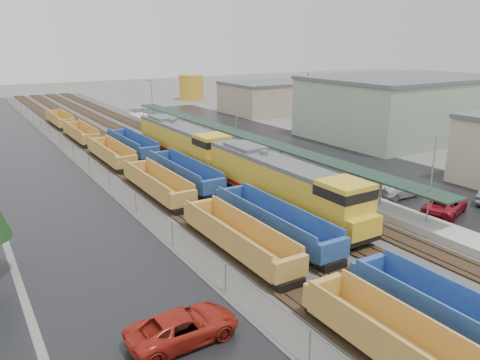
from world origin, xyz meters
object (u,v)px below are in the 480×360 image
at_px(parked_car_east_c, 400,190).
at_px(storage_tank, 191,87).
at_px(locomotive_lead, 283,184).
at_px(well_string_blue, 274,223).
at_px(locomotive_trail, 183,142).
at_px(parked_car_west_c, 183,327).
at_px(well_string_yellow, 157,185).
at_px(parked_car_east_b, 445,205).

bearing_deg(parked_car_east_c, storage_tank, -10.21).
relative_size(locomotive_lead, parked_car_east_c, 4.16).
height_order(well_string_blue, storage_tank, storage_tank).
bearing_deg(locomotive_lead, storage_tank, 69.52).
bearing_deg(locomotive_trail, well_string_blue, -99.00).
bearing_deg(well_string_blue, storage_tank, 68.09).
relative_size(well_string_blue, parked_car_west_c, 13.69).
height_order(locomotive_lead, locomotive_trail, same).
bearing_deg(parked_car_west_c, parked_car_east_c, -72.31).
bearing_deg(well_string_yellow, parked_car_east_c, -32.11).
distance_m(locomotive_lead, parked_car_east_c, 12.83).
relative_size(storage_tank, parked_car_west_c, 1.07).
bearing_deg(locomotive_trail, parked_car_west_c, -115.10).
xyz_separation_m(locomotive_lead, storage_tank, (29.66, 79.41, 0.55)).
relative_size(locomotive_trail, storage_tank, 3.46).
xyz_separation_m(locomotive_lead, well_string_yellow, (-8.00, 10.00, -1.47)).
bearing_deg(locomotive_lead, well_string_yellow, 128.66).
height_order(locomotive_lead, well_string_blue, locomotive_lead).
xyz_separation_m(storage_tank, parked_car_east_c, (-17.27, -82.21, -2.40)).
distance_m(locomotive_lead, well_string_yellow, 12.89).
height_order(locomotive_trail, parked_car_east_b, locomotive_trail).
relative_size(locomotive_lead, storage_tank, 3.46).
xyz_separation_m(well_string_blue, parked_car_west_c, (-11.79, -8.45, -0.35)).
xyz_separation_m(well_string_blue, parked_car_east_b, (16.02, -3.91, -0.35)).
bearing_deg(well_string_blue, parked_car_east_c, 5.11).
bearing_deg(storage_tank, parked_car_west_c, -116.26).
bearing_deg(locomotive_lead, parked_car_east_c, -12.71).
height_order(locomotive_lead, parked_car_east_c, locomotive_lead).
bearing_deg(well_string_blue, well_string_yellow, 105.67).
distance_m(well_string_yellow, parked_car_east_c, 24.07).
height_order(parked_car_west_c, parked_car_east_c, parked_car_west_c).
height_order(locomotive_lead, parked_car_west_c, locomotive_lead).
height_order(well_string_blue, parked_car_east_b, well_string_blue).
bearing_deg(locomotive_lead, parked_car_west_c, -141.17).
relative_size(parked_car_west_c, parked_car_east_c, 1.12).
relative_size(locomotive_trail, well_string_blue, 0.27).
bearing_deg(storage_tank, locomotive_lead, -110.48).
relative_size(storage_tank, parked_car_east_b, 1.07).
bearing_deg(well_string_yellow, locomotive_lead, -51.34).
xyz_separation_m(locomotive_trail, parked_car_east_b, (12.02, -29.17, -1.80)).
bearing_deg(parked_car_east_c, well_string_yellow, 59.54).
xyz_separation_m(locomotive_lead, locomotive_trail, (0.00, 21.00, 0.00)).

